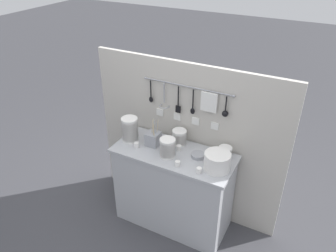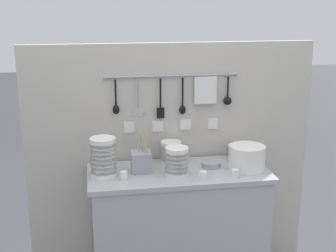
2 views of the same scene
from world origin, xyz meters
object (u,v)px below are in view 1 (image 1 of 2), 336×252
(cutlery_caddy, at_px, (153,139))
(cup_back_left, at_px, (199,170))
(bowl_stack_tall_left, at_px, (225,152))
(cup_front_right, at_px, (178,164))
(cup_front_left, at_px, (179,148))
(plate_stack, at_px, (217,161))
(steel_mixing_bowl, at_px, (198,155))
(cup_by_caddy, at_px, (137,145))
(bowl_stack_wide_centre, at_px, (168,148))
(bowl_stack_nested_right, at_px, (130,129))
(bowl_stack_back_corner, at_px, (179,137))

(cutlery_caddy, bearing_deg, cup_back_left, -19.21)
(bowl_stack_tall_left, relative_size, cup_front_right, 2.45)
(cup_back_left, relative_size, cup_front_left, 1.00)
(plate_stack, height_order, steel_mixing_bowl, plate_stack)
(plate_stack, relative_size, cup_back_left, 4.58)
(cup_front_right, distance_m, cup_by_caddy, 0.47)
(bowl_stack_tall_left, height_order, cup_by_caddy, bowl_stack_tall_left)
(bowl_stack_wide_centre, relative_size, plate_stack, 0.80)
(bowl_stack_wide_centre, bearing_deg, steel_mixing_bowl, 25.14)
(plate_stack, bearing_deg, bowl_stack_nested_right, 177.67)
(cup_by_caddy, distance_m, cup_front_left, 0.40)
(bowl_stack_wide_centre, distance_m, cutlery_caddy, 0.23)
(cup_front_right, height_order, cup_back_left, same)
(bowl_stack_back_corner, xyz_separation_m, bowl_stack_tall_left, (0.45, 0.01, -0.03))
(steel_mixing_bowl, distance_m, cup_by_caddy, 0.58)
(cup_by_caddy, bearing_deg, cutlery_caddy, 43.92)
(cup_front_left, bearing_deg, cup_back_left, -37.03)
(bowl_stack_wide_centre, relative_size, cutlery_caddy, 0.64)
(bowl_stack_back_corner, bearing_deg, cup_by_caddy, -143.88)
(bowl_stack_tall_left, distance_m, cup_back_left, 0.34)
(bowl_stack_tall_left, bearing_deg, steel_mixing_bowl, -149.87)
(bowl_stack_nested_right, distance_m, cup_by_caddy, 0.17)
(cup_back_left, bearing_deg, cutlery_caddy, 160.79)
(bowl_stack_tall_left, relative_size, cutlery_caddy, 0.43)
(bowl_stack_wide_centre, relative_size, cup_by_caddy, 3.65)
(bowl_stack_back_corner, height_order, cup_by_caddy, bowl_stack_back_corner)
(cup_front_right, bearing_deg, cup_front_left, 113.22)
(cup_by_caddy, height_order, cup_front_left, same)
(bowl_stack_tall_left, distance_m, steel_mixing_bowl, 0.24)
(plate_stack, height_order, cup_front_left, plate_stack)
(cup_by_caddy, bearing_deg, steel_mixing_bowl, 12.32)
(cutlery_caddy, bearing_deg, cup_front_right, -28.64)
(plate_stack, bearing_deg, cutlery_caddy, 173.70)
(plate_stack, distance_m, cup_front_right, 0.34)
(cup_front_right, bearing_deg, bowl_stack_nested_right, 165.13)
(cutlery_caddy, bearing_deg, steel_mixing_bowl, 1.61)
(cup_front_right, bearing_deg, bowl_stack_back_corner, 113.73)
(bowl_stack_wide_centre, relative_size, cup_front_right, 3.65)
(bowl_stack_back_corner, bearing_deg, cup_front_left, -65.12)
(bowl_stack_wide_centre, height_order, cup_by_caddy, bowl_stack_wide_centre)
(steel_mixing_bowl, xyz_separation_m, cup_by_caddy, (-0.57, -0.12, 0.01))
(bowl_stack_nested_right, bearing_deg, cup_front_left, 7.82)
(plate_stack, height_order, cup_back_left, plate_stack)
(bowl_stack_wide_centre, relative_size, cup_back_left, 3.65)
(plate_stack, distance_m, cup_by_caddy, 0.78)
(bowl_stack_nested_right, height_order, plate_stack, bowl_stack_nested_right)
(cutlery_caddy, distance_m, cup_by_caddy, 0.17)
(bowl_stack_back_corner, xyz_separation_m, bowl_stack_wide_centre, (-0.00, -0.23, 0.02))
(bowl_stack_tall_left, relative_size, cup_by_caddy, 2.45)
(bowl_stack_nested_right, distance_m, steel_mixing_bowl, 0.69)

